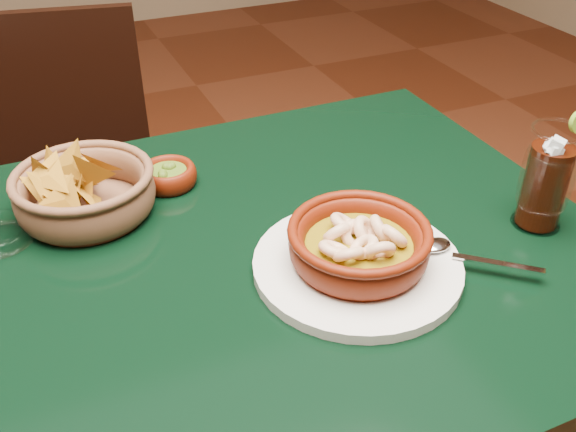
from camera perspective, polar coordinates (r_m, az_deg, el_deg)
name	(u,v)px	position (r m, az deg, el deg)	size (l,w,h in m)	color
dining_table	(194,322)	(0.95, -8.39, -9.30)	(1.20, 0.80, 0.75)	black
dining_chair	(73,193)	(1.60, -18.59, 1.91)	(0.48, 0.48, 0.88)	black
shrimp_plate	(359,250)	(0.85, 6.32, -2.99)	(0.35, 0.28, 0.08)	silver
chip_basket	(84,191)	(1.01, -17.68, 2.13)	(0.24, 0.24, 0.14)	brown
guacamole_ramekin	(168,176)	(1.06, -10.60, 3.56)	(0.11, 0.11, 0.04)	#4F1204
cola_drink	(546,179)	(0.98, 21.99, 3.04)	(0.15, 0.15, 0.18)	white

